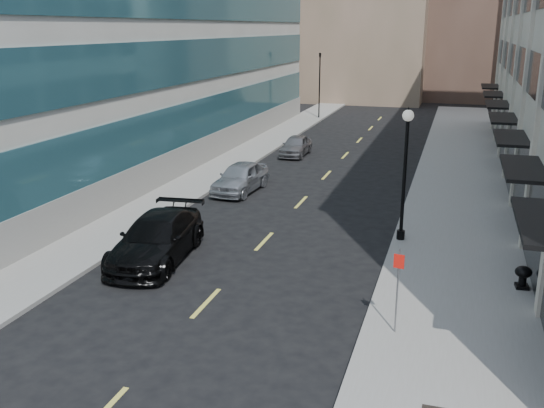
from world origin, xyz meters
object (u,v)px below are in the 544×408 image
Objects in this scene: lamppost at (405,163)px; car_grey_sedan at (296,146)px; urn_planter at (523,275)px; traffic_signal at (320,57)px; car_black_pickup at (157,238)px; sign_post at (398,279)px; car_silver_sedan at (240,177)px.

car_grey_sedan is at bearing 118.84° from lamppost.
car_grey_sedan is 5.28× the size of urn_planter.
traffic_signal is 39.53m from urn_planter.
traffic_signal is at bearing 108.41° from lamppost.
lamppost is 7.05× the size of urn_planter.
car_black_pickup is 2.31× the size of sign_post.
urn_planter is (12.80, 0.90, -0.23)m from car_black_pickup.
car_silver_sedan is 1.15× the size of car_grey_sedan.
traffic_signal is 1.52× the size of car_silver_sedan.
traffic_signal is 1.21× the size of car_black_pickup.
car_black_pickup is 9.98m from lamppost.
traffic_signal is at bearing 97.66° from car_silver_sedan.
car_grey_sedan reaches higher than urn_planter.
traffic_signal is 37.47m from car_black_pickup.
car_silver_sedan is at bearing 148.26° from lamppost.
urn_planter is (4.29, -3.69, -2.67)m from lamppost.
sign_post is (9.13, -23.40, 1.07)m from car_grey_sedan.
car_silver_sedan is (1.93, -27.00, -4.94)m from traffic_signal.
car_black_pickup is at bearing 169.63° from sign_post.
car_black_pickup is at bearing -86.45° from traffic_signal.
car_grey_sedan is (0.00, 20.05, -0.16)m from car_black_pickup.
car_silver_sedan reaches higher than urn_planter.
car_black_pickup is 7.64× the size of urn_planter.
urn_planter is (3.67, 4.26, -1.14)m from sign_post.
traffic_signal is 17.91m from car_grey_sedan.
traffic_signal reaches higher than lamppost.
urn_planter is at bearing 59.05° from sign_post.
car_black_pickup is at bearing -90.36° from car_grey_sedan.
lamppost is at bearing 104.26° from sign_post.
urn_planter is at bearing -31.32° from car_silver_sedan.
lamppost is (8.51, -15.46, 2.60)m from car_grey_sedan.
sign_post is (9.50, -13.44, 0.97)m from car_silver_sedan.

